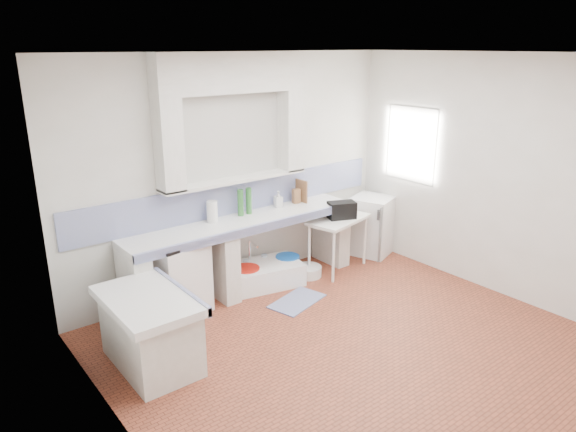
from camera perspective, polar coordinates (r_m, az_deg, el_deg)
floor at (r=5.50m, az=6.65°, el=-13.56°), size 4.50×4.50×0.00m
ceiling at (r=4.69m, az=7.93°, el=17.02°), size 4.50×4.50×0.00m
wall_back at (r=6.42m, az=-5.55°, el=4.72°), size 4.50×0.00×4.50m
wall_left at (r=3.75m, az=-17.94°, el=-5.95°), size 0.00×4.50×4.50m
wall_right at (r=6.66m, az=21.06°, el=4.07°), size 0.00×4.50×4.50m
alcove_mass at (r=6.10m, az=-6.04°, el=15.17°), size 1.90×0.25×0.45m
window_frame at (r=7.42m, az=14.02°, el=7.66°), size 0.35×0.86×1.06m
lace_valance at (r=7.25m, az=13.53°, el=10.50°), size 0.01×0.84×0.24m
counter_slab at (r=6.27m, az=-4.68°, el=-0.70°), size 3.00×0.60×0.08m
counter_lip at (r=6.06m, az=-3.20°, el=-1.37°), size 3.00×0.04×0.10m
counter_pier_left at (r=5.85m, az=-16.14°, el=-7.59°), size 0.20×0.55×0.82m
counter_pier_mid at (r=6.26m, az=-7.24°, el=-5.24°), size 0.20×0.55×0.82m
counter_pier_right at (r=7.24m, az=4.66°, el=-1.87°), size 0.20×0.55×0.82m
peninsula_top at (r=5.00m, az=-14.93°, el=-8.83°), size 0.70×1.10×0.08m
peninsula_base at (r=5.17m, az=-14.62°, el=-12.30°), size 0.60×1.00×0.62m
peninsula_lip at (r=5.12m, az=-11.54°, el=-7.91°), size 0.04×1.10×0.10m
backsplash at (r=6.48m, az=-5.39°, el=2.12°), size 4.27×0.03×0.40m
stove at (r=6.01m, az=-11.94°, el=-6.57°), size 0.66×0.65×0.82m
sink at (r=6.62m, az=-3.12°, el=-6.50°), size 1.13×0.77×0.25m
side_table at (r=7.02m, az=5.40°, el=-3.01°), size 0.95×0.66×0.04m
fridge at (r=7.62m, az=9.03°, el=-1.00°), size 0.69×0.69×0.83m
bucket_red at (r=6.50m, az=-4.46°, el=-6.78°), size 0.34×0.34×0.30m
bucket_orange at (r=6.63m, az=-2.31°, el=-6.39°), size 0.34×0.34×0.26m
bucket_blue at (r=6.83m, az=-0.06°, el=-5.48°), size 0.35×0.35×0.29m
basin_white at (r=6.89m, az=2.22°, el=-5.98°), size 0.44×0.44×0.13m
water_bottle_a at (r=6.70m, az=-4.55°, el=-5.96°), size 0.11×0.11×0.30m
water_bottle_b at (r=6.85m, az=-2.57°, el=-5.38°), size 0.11×0.11×0.30m
black_bag at (r=6.87m, az=5.83°, el=0.64°), size 0.40×0.32×0.22m
green_bottle_a at (r=6.36m, az=-5.16°, el=1.45°), size 0.07×0.07×0.33m
green_bottle_b at (r=6.42m, az=-4.26°, el=1.63°), size 0.08×0.08×0.32m
knife_block at (r=6.86m, az=0.89°, el=2.18°), size 0.11×0.09×0.19m
cutting_board at (r=6.90m, az=1.46°, el=2.73°), size 0.03×0.22×0.30m
paper_towel at (r=6.17m, az=-8.20°, el=0.47°), size 0.15×0.15×0.25m
soap_bottle at (r=6.68m, az=-1.07°, el=1.83°), size 0.11×0.12×0.21m
rug at (r=6.26m, az=0.99°, el=-9.18°), size 0.76×0.55×0.01m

